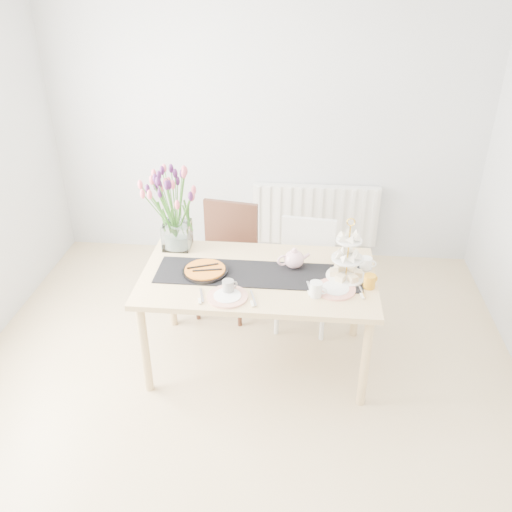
# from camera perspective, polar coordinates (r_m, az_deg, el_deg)

# --- Properties ---
(room_shell) EXTENTS (4.50, 4.50, 4.50)m
(room_shell) POSITION_cam_1_polar(r_m,az_deg,el_deg) (2.96, -2.51, 1.55)
(room_shell) COLOR tan
(room_shell) RESTS_ON ground
(radiator) EXTENTS (1.20, 0.08, 0.60)m
(radiator) POSITION_cam_1_polar(r_m,az_deg,el_deg) (5.27, 6.24, 4.33)
(radiator) COLOR white
(radiator) RESTS_ON room_shell
(dining_table) EXTENTS (1.60, 0.90, 0.75)m
(dining_table) POSITION_cam_1_polar(r_m,az_deg,el_deg) (3.74, 0.25, -2.97)
(dining_table) COLOR tan
(dining_table) RESTS_ON ground
(chair_brown) EXTENTS (0.52, 0.52, 0.92)m
(chair_brown) POSITION_cam_1_polar(r_m,az_deg,el_deg) (4.45, -3.06, 0.62)
(chair_brown) COLOR #371C14
(chair_brown) RESTS_ON ground
(chair_white) EXTENTS (0.47, 0.47, 0.86)m
(chair_white) POSITION_cam_1_polar(r_m,az_deg,el_deg) (4.31, 5.23, -1.02)
(chair_white) COLOR white
(chair_white) RESTS_ON ground
(table_runner) EXTENTS (1.40, 0.35, 0.01)m
(table_runner) POSITION_cam_1_polar(r_m,az_deg,el_deg) (3.70, 0.26, -1.92)
(table_runner) COLOR black
(table_runner) RESTS_ON dining_table
(tulip_vase) EXTENTS (0.71, 0.71, 0.61)m
(tulip_vase) POSITION_cam_1_polar(r_m,az_deg,el_deg) (3.91, -8.62, 6.05)
(tulip_vase) COLOR silver
(tulip_vase) RESTS_ON dining_table
(cake_stand) EXTENTS (0.27, 0.27, 0.39)m
(cake_stand) POSITION_cam_1_polar(r_m,az_deg,el_deg) (3.66, 9.56, -0.76)
(cake_stand) COLOR gold
(cake_stand) RESTS_ON dining_table
(teapot) EXTENTS (0.27, 0.24, 0.15)m
(teapot) POSITION_cam_1_polar(r_m,az_deg,el_deg) (3.75, 4.03, -0.34)
(teapot) COLOR silver
(teapot) RESTS_ON dining_table
(cream_jug) EXTENTS (0.10, 0.10, 0.08)m
(cream_jug) POSITION_cam_1_polar(r_m,az_deg,el_deg) (3.83, 11.49, -0.75)
(cream_jug) COLOR white
(cream_jug) RESTS_ON dining_table
(tart_tin) EXTENTS (0.31, 0.31, 0.04)m
(tart_tin) POSITION_cam_1_polar(r_m,az_deg,el_deg) (3.72, -5.39, -1.60)
(tart_tin) COLOR black
(tart_tin) RESTS_ON dining_table
(mug_grey) EXTENTS (0.11, 0.11, 0.09)m
(mug_grey) POSITION_cam_1_polar(r_m,az_deg,el_deg) (3.49, -2.95, -3.25)
(mug_grey) COLOR gray
(mug_grey) RESTS_ON dining_table
(mug_white) EXTENTS (0.10, 0.10, 0.10)m
(mug_white) POSITION_cam_1_polar(r_m,az_deg,el_deg) (3.48, 6.31, -3.48)
(mug_white) COLOR silver
(mug_white) RESTS_ON dining_table
(mug_orange) EXTENTS (0.11, 0.11, 0.09)m
(mug_orange) POSITION_cam_1_polar(r_m,az_deg,el_deg) (3.62, 11.86, -2.64)
(mug_orange) COLOR orange
(mug_orange) RESTS_ON dining_table
(plate_left) EXTENTS (0.33, 0.33, 0.01)m
(plate_left) POSITION_cam_1_polar(r_m,az_deg,el_deg) (3.47, -3.03, -4.28)
(plate_left) COLOR silver
(plate_left) RESTS_ON dining_table
(plate_right) EXTENTS (0.31, 0.31, 0.01)m
(plate_right) POSITION_cam_1_polar(r_m,az_deg,el_deg) (3.57, 8.34, -3.47)
(plate_right) COLOR silver
(plate_right) RESTS_ON dining_table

